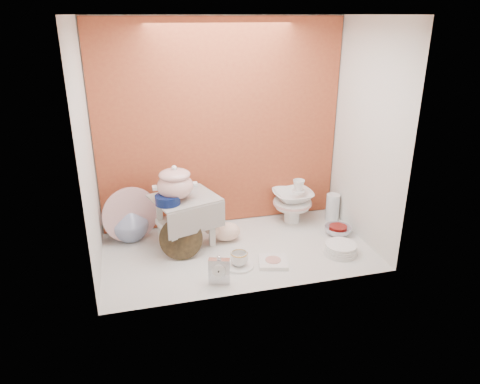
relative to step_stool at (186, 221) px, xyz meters
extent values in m
plane|color=silver|center=(0.32, -0.18, -0.18)|extent=(1.80, 1.80, 0.00)
cube|color=#AA502A|center=(0.32, 0.32, 0.57)|extent=(1.80, 0.06, 1.50)
cube|color=silver|center=(-0.58, -0.18, 0.57)|extent=(0.06, 1.00, 1.50)
cube|color=silver|center=(1.22, -0.18, 0.57)|extent=(0.06, 1.00, 1.50)
cube|color=white|center=(0.32, -0.18, 1.32)|extent=(1.80, 1.00, 0.06)
cylinder|color=#091647|center=(-0.12, -0.09, 0.21)|extent=(0.21, 0.21, 0.06)
imported|color=silver|center=(-0.38, 0.18, -0.04)|extent=(0.32, 0.32, 0.27)
cube|color=silver|center=(0.12, -0.54, -0.09)|extent=(0.13, 0.08, 0.18)
ellipsoid|color=beige|center=(0.28, -0.02, -0.10)|extent=(0.29, 0.24, 0.15)
cylinder|color=white|center=(0.28, -0.39, -0.17)|extent=(0.20, 0.20, 0.01)
imported|color=white|center=(0.28, -0.39, -0.12)|extent=(0.15, 0.15, 0.09)
cube|color=white|center=(0.50, -0.41, -0.17)|extent=(0.22, 0.22, 0.03)
cylinder|color=white|center=(0.98, -0.40, -0.14)|extent=(0.29, 0.29, 0.07)
imported|color=silver|center=(1.09, -0.13, -0.15)|extent=(0.24, 0.24, 0.06)
cylinder|color=silver|center=(1.16, 0.12, -0.07)|extent=(0.13, 0.13, 0.21)
camera|label=1|loc=(-0.33, -2.78, 1.32)|focal=33.34mm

